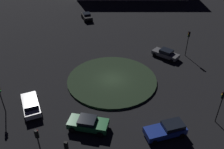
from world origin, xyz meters
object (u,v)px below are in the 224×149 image
car_grey (166,54)px  car_white (31,105)px  traffic_light_northeast (221,101)px  traffic_light_south (0,94)px  car_black (87,16)px  traffic_light_southeast_near (38,140)px  car_blue (167,129)px  car_green (88,123)px  traffic_light_north (188,39)px

car_grey → car_white: car_white is taller
car_white → traffic_light_northeast: (8.87, 20.10, 2.32)m
car_grey → traffic_light_south: (5.71, -24.96, 2.02)m
car_black → traffic_light_southeast_near: 37.61m
car_grey → car_white: bearing=-105.9°
car_white → traffic_light_southeast_near: size_ratio=1.12×
car_black → car_blue: (36.09, 0.17, -0.01)m
car_green → traffic_light_south: traffic_light_south is taller
traffic_light_northeast → traffic_light_southeast_near: 19.47m
traffic_light_northeast → traffic_light_north: (-14.65, 5.32, 0.02)m
traffic_light_south → car_blue: bearing=-38.0°
car_grey → car_black: 22.57m
car_black → car_grey: bearing=-157.8°
car_white → traffic_light_south: traffic_light_south is taller
car_green → traffic_light_northeast: 14.86m
traffic_light_southeast_near → traffic_light_south: (-8.59, -3.67, -0.23)m
traffic_light_north → traffic_light_south: (5.22, -28.45, -0.35)m
car_green → traffic_light_north: size_ratio=1.09×
car_black → traffic_light_northeast: (36.09, 6.56, 2.29)m
car_black → traffic_light_south: traffic_light_south is taller
car_green → car_white: size_ratio=1.02×
traffic_light_southeast_near → traffic_light_south: traffic_light_southeast_near is taller
car_black → traffic_light_northeast: size_ratio=0.94×
car_blue → car_green: bearing=-22.7°
car_green → traffic_light_south: 10.82m
car_green → car_blue: car_blue is taller
traffic_light_north → car_white: bearing=0.6°
car_blue → traffic_light_south: traffic_light_south is taller
car_blue → traffic_light_south: 19.31m
car_black → traffic_light_south: bearing=148.5°
car_white → traffic_light_north: bearing=-81.9°
traffic_light_northeast → traffic_light_north: 15.58m
car_grey → traffic_light_north: bearing=50.1°
traffic_light_north → traffic_light_southeast_near: 28.37m
car_black → traffic_light_north: size_ratio=0.93×
car_grey → traffic_light_north: 4.25m
car_blue → car_white: car_white is taller
car_green → car_black: 33.41m
car_white → car_grey: bearing=-78.8°
car_green → car_blue: (3.57, 7.85, -0.01)m
car_green → traffic_light_north: 22.60m
car_grey → car_black: car_black is taller
car_green → traffic_light_south: size_ratio=1.24×
traffic_light_southeast_near → car_green: bearing=-17.5°
traffic_light_north → traffic_light_southeast_near: traffic_light_north is taller
traffic_light_north → traffic_light_southeast_near: size_ratio=1.04×
traffic_light_northeast → traffic_light_southeast_near: traffic_light_northeast is taller
traffic_light_northeast → car_blue: bearing=52.9°
car_blue → car_white: (-8.86, -13.71, -0.01)m
car_green → traffic_light_north: (-11.07, 19.56, 2.32)m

